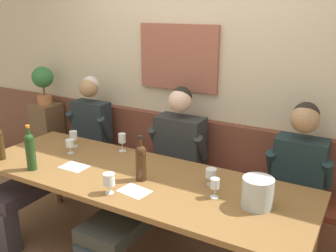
# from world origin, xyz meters

# --- Properties ---
(room_wall_back) EXTENTS (6.80, 0.12, 2.80)m
(room_wall_back) POSITION_xyz_m (-0.00, 1.09, 1.40)
(room_wall_back) COLOR beige
(room_wall_back) RESTS_ON ground
(wood_wainscot_panel) EXTENTS (6.80, 0.03, 0.95)m
(wood_wainscot_panel) POSITION_xyz_m (0.00, 1.04, 0.47)
(wood_wainscot_panel) COLOR brown
(wood_wainscot_panel) RESTS_ON ground
(wall_bench) EXTENTS (2.92, 0.42, 0.94)m
(wall_bench) POSITION_xyz_m (0.00, 0.83, 0.28)
(wall_bench) COLOR brown
(wall_bench) RESTS_ON ground
(dining_table) EXTENTS (2.62, 0.89, 0.74)m
(dining_table) POSITION_xyz_m (0.00, 0.08, 0.67)
(dining_table) COLOR brown
(dining_table) RESTS_ON ground
(person_center_left_seat) EXTENTS (0.50, 1.35, 1.28)m
(person_center_left_seat) POSITION_xyz_m (-1.04, 0.40, 0.60)
(person_center_left_seat) COLOR #37333A
(person_center_left_seat) RESTS_ON ground
(person_right_seat) EXTENTS (0.54, 1.36, 1.28)m
(person_right_seat) POSITION_xyz_m (-0.01, 0.43, 0.61)
(person_right_seat) COLOR #29323C
(person_right_seat) RESTS_ON ground
(person_left_seat) EXTENTS (0.49, 1.36, 1.27)m
(person_left_seat) POSITION_xyz_m (1.04, 0.43, 0.62)
(person_left_seat) COLOR #2B2636
(person_left_seat) RESTS_ON ground
(ice_bucket) EXTENTS (0.20, 0.20, 0.19)m
(ice_bucket) POSITION_xyz_m (0.92, 0.08, 0.83)
(ice_bucket) COLOR #B1BCBA
(ice_bucket) RESTS_ON dining_table
(wine_bottle_amber_mid) EXTENTS (0.07, 0.07, 0.36)m
(wine_bottle_amber_mid) POSITION_xyz_m (-0.75, -0.22, 0.90)
(wine_bottle_amber_mid) COLOR #1F401A
(wine_bottle_amber_mid) RESTS_ON dining_table
(wine_bottle_green_tall) EXTENTS (0.08, 0.08, 0.34)m
(wine_bottle_green_tall) POSITION_xyz_m (0.08, 0.04, 0.88)
(wine_bottle_green_tall) COLOR #3E2613
(wine_bottle_green_tall) RESTS_ON dining_table
(wine_glass_mid_left) EXTENTS (0.07, 0.07, 0.14)m
(wine_glass_mid_left) POSITION_xyz_m (-0.82, 0.31, 0.83)
(wine_glass_mid_left) COLOR silver
(wine_glass_mid_left) RESTS_ON dining_table
(wine_glass_center_rear) EXTENTS (0.07, 0.07, 0.12)m
(wine_glass_center_rear) POSITION_xyz_m (-0.73, 0.17, 0.82)
(wine_glass_center_rear) COLOR silver
(wine_glass_center_rear) RESTS_ON dining_table
(wine_glass_left_end) EXTENTS (0.08, 0.08, 0.14)m
(wine_glass_left_end) POSITION_xyz_m (0.01, -0.23, 0.84)
(wine_glass_left_end) COLOR silver
(wine_glass_left_end) RESTS_ON dining_table
(wine_glass_right_end) EXTENTS (0.07, 0.07, 0.16)m
(wine_glass_right_end) POSITION_xyz_m (-0.38, 0.43, 0.85)
(wine_glass_right_end) COLOR silver
(wine_glass_right_end) RESTS_ON dining_table
(wine_glass_center_front) EXTENTS (0.08, 0.08, 0.12)m
(wine_glass_center_front) POSITION_xyz_m (0.55, 0.22, 0.82)
(wine_glass_center_front) COLOR silver
(wine_glass_center_front) RESTS_ON dining_table
(wine_glass_near_bucket) EXTENTS (0.06, 0.06, 0.14)m
(wine_glass_near_bucket) POSITION_xyz_m (0.65, 0.06, 0.83)
(wine_glass_near_bucket) COLOR silver
(wine_glass_near_bucket) RESTS_ON dining_table
(tasting_sheet_left_guest) EXTENTS (0.23, 0.18, 0.00)m
(tasting_sheet_left_guest) POSITION_xyz_m (0.14, -0.13, 0.74)
(tasting_sheet_left_guest) COLOR white
(tasting_sheet_left_guest) RESTS_ON dining_table
(tasting_sheet_right_guest) EXTENTS (0.21, 0.15, 0.00)m
(tasting_sheet_right_guest) POSITION_xyz_m (-0.50, -0.03, 0.74)
(tasting_sheet_right_guest) COLOR white
(tasting_sheet_right_guest) RESTS_ON dining_table
(corner_pedestal) EXTENTS (0.28, 0.28, 0.89)m
(corner_pedestal) POSITION_xyz_m (-1.76, 0.86, 0.44)
(corner_pedestal) COLOR brown
(corner_pedestal) RESTS_ON ground
(potted_plant) EXTENTS (0.23, 0.23, 0.42)m
(potted_plant) POSITION_xyz_m (-1.76, 0.86, 1.15)
(potted_plant) COLOR #B56E44
(potted_plant) RESTS_ON corner_pedestal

